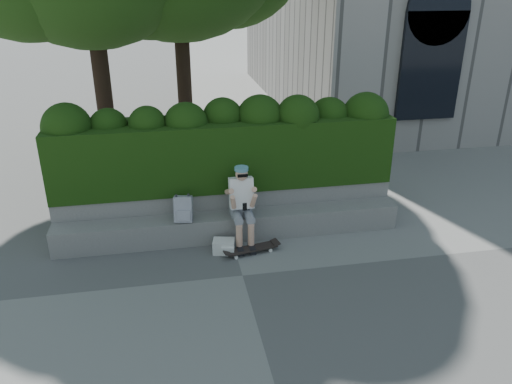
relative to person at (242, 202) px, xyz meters
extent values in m
plane|color=slate|center=(-0.17, -1.07, -0.75)|extent=(80.00, 80.00, 0.00)
cube|color=gray|center=(-0.17, 0.18, -0.53)|extent=(6.00, 0.45, 0.45)
cube|color=gray|center=(-0.17, 0.66, -0.38)|extent=(6.00, 0.50, 0.75)
cube|color=black|center=(-0.17, 0.88, 0.60)|extent=(6.00, 1.00, 1.20)
cylinder|color=black|center=(-0.66, 4.42, 0.86)|extent=(0.34, 0.34, 3.23)
cylinder|color=black|center=(-2.44, 3.72, 0.76)|extent=(0.36, 0.36, 3.02)
cube|color=gray|center=(0.00, 0.13, -0.19)|extent=(0.36, 0.26, 0.22)
cube|color=white|center=(0.00, 0.06, 0.15)|extent=(0.40, 0.32, 0.55)
sphere|color=tan|center=(0.00, -0.01, 0.51)|extent=(0.21, 0.21, 0.21)
cylinder|color=teal|center=(0.00, 0.01, 0.60)|extent=(0.23, 0.23, 0.06)
cube|color=black|center=(0.00, -0.29, 0.05)|extent=(0.07, 0.02, 0.13)
cylinder|color=tan|center=(-0.10, -0.31, -0.51)|extent=(0.11, 0.11, 0.47)
cylinder|color=tan|center=(0.10, -0.31, -0.51)|extent=(0.11, 0.11, 0.47)
cube|color=black|center=(-0.10, -0.37, -0.70)|extent=(0.10, 0.26, 0.10)
cube|color=black|center=(0.10, -0.37, -0.70)|extent=(0.10, 0.26, 0.10)
cube|color=black|center=(0.09, -0.41, -0.67)|extent=(0.90, 0.39, 0.02)
cylinder|color=silver|center=(-0.19, -0.57, -0.72)|extent=(0.07, 0.04, 0.06)
cylinder|color=silver|center=(-0.23, -0.38, -0.72)|extent=(0.07, 0.04, 0.06)
cylinder|color=silver|center=(0.40, -0.44, -0.72)|extent=(0.07, 0.04, 0.06)
cylinder|color=silver|center=(0.37, -0.26, -0.72)|extent=(0.07, 0.04, 0.06)
cube|color=silver|center=(-0.98, 0.08, -0.08)|extent=(0.32, 0.21, 0.44)
cube|color=beige|center=(-0.36, -0.31, -0.64)|extent=(0.40, 0.32, 0.23)
camera|label=1|loc=(-1.18, -7.54, 3.51)|focal=35.00mm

